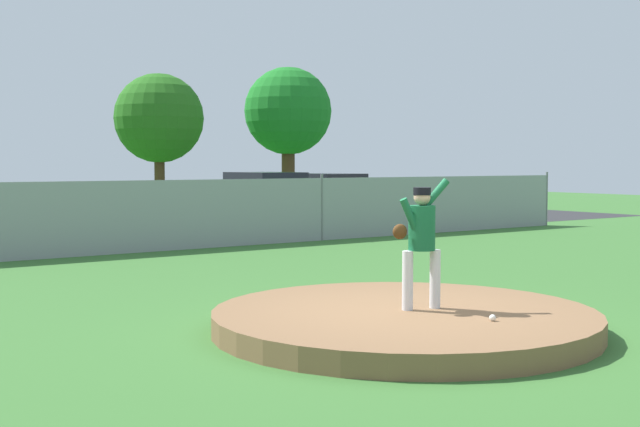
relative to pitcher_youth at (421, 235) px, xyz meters
name	(u,v)px	position (x,y,z in m)	size (l,w,h in m)	color
ground_plane	(182,276)	(-0.18, 6.08, -1.16)	(80.00, 80.00, 0.00)	#386B2D
asphalt_strip	(38,239)	(-0.18, 14.58, -1.15)	(44.00, 7.00, 0.01)	#2B2B2D
pitchers_mound	(404,320)	(-0.18, 0.08, -1.03)	(4.60, 4.60, 0.26)	brown
pitcher_youth	(421,235)	(0.00, 0.00, 0.00)	(0.80, 0.32, 1.56)	silver
baseball	(493,318)	(0.15, -1.02, -0.86)	(0.07, 0.07, 0.07)	white
chainlink_fence	(100,218)	(-0.18, 10.08, -0.34)	(29.80, 0.07, 1.72)	gray
parked_car_champagne	(329,200)	(9.47, 14.86, -0.36)	(1.98, 4.30, 1.66)	tan
parked_car_teal	(265,201)	(6.83, 14.62, -0.34)	(1.86, 4.37, 1.73)	#146066
tree_tall_centre	(159,119)	(7.43, 23.71, 2.64)	(3.61, 3.61, 5.62)	#4C331E
tree_broad_right	(288,112)	(13.29, 23.14, 3.09)	(3.84, 3.84, 6.22)	#4C331E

